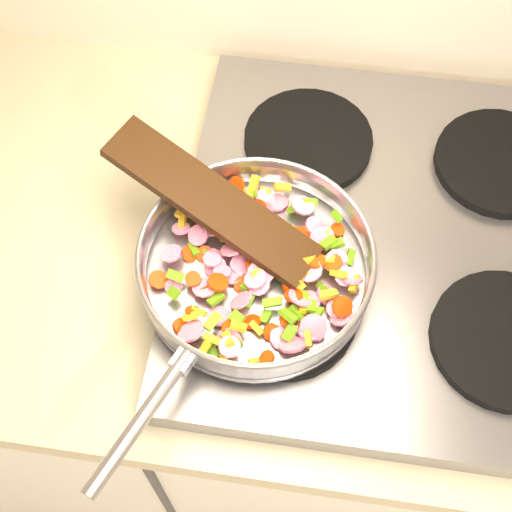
# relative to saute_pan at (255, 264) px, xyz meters

# --- Properties ---
(cooktop) EXTENTS (0.60, 0.60, 0.04)m
(cooktop) POSITION_rel_saute_pan_xyz_m (0.18, 0.10, -0.07)
(cooktop) COLOR #939399
(cooktop) RESTS_ON counter_top
(grate_fl) EXTENTS (0.19, 0.19, 0.02)m
(grate_fl) POSITION_rel_saute_pan_xyz_m (0.04, -0.04, -0.04)
(grate_fl) COLOR black
(grate_fl) RESTS_ON cooktop
(grate_fr) EXTENTS (0.19, 0.19, 0.02)m
(grate_fr) POSITION_rel_saute_pan_xyz_m (0.32, -0.04, -0.04)
(grate_fr) COLOR black
(grate_fr) RESTS_ON cooktop
(grate_bl) EXTENTS (0.19, 0.19, 0.02)m
(grate_bl) POSITION_rel_saute_pan_xyz_m (0.04, 0.24, -0.04)
(grate_bl) COLOR black
(grate_bl) RESTS_ON cooktop
(grate_br) EXTENTS (0.19, 0.19, 0.02)m
(grate_br) POSITION_rel_saute_pan_xyz_m (0.32, 0.24, -0.04)
(grate_br) COLOR black
(grate_br) RESTS_ON cooktop
(saute_pan) EXTENTS (0.34, 0.48, 0.06)m
(saute_pan) POSITION_rel_saute_pan_xyz_m (0.00, 0.00, 0.00)
(saute_pan) COLOR #9E9EA5
(saute_pan) RESTS_ON grate_fl
(vegetable_heap) EXTENTS (0.28, 0.27, 0.05)m
(vegetable_heap) POSITION_rel_saute_pan_xyz_m (0.01, -0.00, -0.01)
(vegetable_heap) COLOR red
(vegetable_heap) RESTS_ON saute_pan
(wooden_spatula) EXTENTS (0.30, 0.19, 0.09)m
(wooden_spatula) POSITION_rel_saute_pan_xyz_m (-0.07, 0.07, 0.03)
(wooden_spatula) COLOR black
(wooden_spatula) RESTS_ON saute_pan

